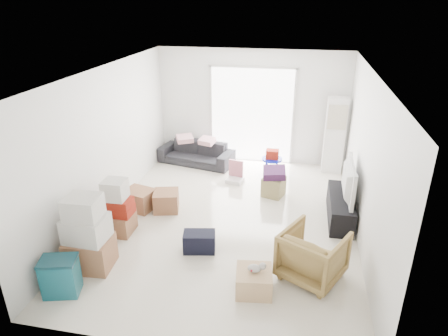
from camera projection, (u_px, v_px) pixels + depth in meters
name	position (u px, v px, depth m)	size (l,w,h in m)	color
room_shell	(229.00, 152.00, 6.81)	(4.98, 6.48, 3.18)	beige
sliding_door	(252.00, 112.00, 9.53)	(2.10, 0.04, 2.33)	white
ac_tower	(335.00, 136.00, 9.04)	(0.45, 0.30, 1.75)	white
tv_console	(340.00, 208.00, 7.30)	(0.42, 1.39, 0.46)	black
television	(342.00, 193.00, 7.18)	(1.15, 0.66, 0.15)	black
sofa	(196.00, 150.00, 9.69)	(1.81, 0.53, 0.71)	#26272C
pillow_left	(185.00, 133.00, 9.58)	(0.39, 0.31, 0.12)	#F2B1B8
pillow_right	(207.00, 135.00, 9.43)	(0.37, 0.30, 0.13)	#F2B1B8
armchair	(313.00, 253.00, 5.72)	(0.81, 0.76, 0.84)	#9D8146
storage_bins	(61.00, 276.00, 5.45)	(0.55, 0.45, 0.56)	#155B6A
box_stack_a	(88.00, 236.00, 5.90)	(0.68, 0.58, 1.19)	brown
box_stack_b	(117.00, 210.00, 6.82)	(0.54, 0.49, 0.99)	brown
box_stack_c	(139.00, 199.00, 7.68)	(0.64, 0.57, 0.39)	brown
loose_box	(166.00, 201.00, 7.63)	(0.46, 0.46, 0.38)	brown
duffel_bag	(199.00, 242.00, 6.42)	(0.51, 0.30, 0.32)	black
ottoman	(274.00, 186.00, 8.18)	(0.40, 0.40, 0.40)	#948F56
blanket	(274.00, 174.00, 8.07)	(0.44, 0.44, 0.14)	#401D48
kids_table	(272.00, 157.00, 9.04)	(0.47, 0.47, 0.60)	#0915AB
toy_walker	(235.00, 176.00, 8.82)	(0.41, 0.38, 0.47)	silver
wood_crate	(254.00, 281.00, 5.54)	(0.49, 0.49, 0.33)	#E2B682
plush_bunny	(256.00, 268.00, 5.45)	(0.26, 0.15, 0.13)	#B2ADA8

